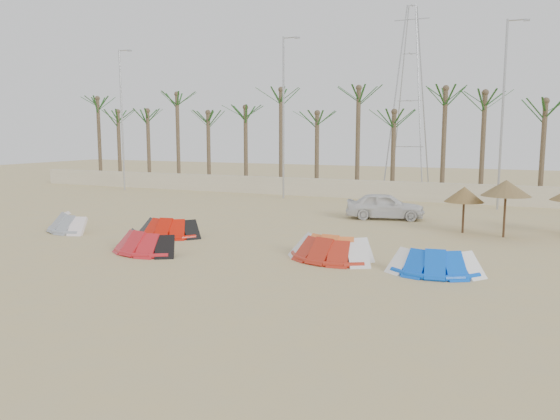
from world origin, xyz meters
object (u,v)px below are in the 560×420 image
at_px(kite_red_right, 330,248).
at_px(kite_grey, 72,222).
at_px(kite_red_mid, 148,241).
at_px(kite_blue, 436,261).
at_px(car, 385,206).
at_px(kite_red_left, 172,227).
at_px(parasol_left, 464,194).
at_px(parasol_mid, 506,188).
at_px(kite_orange, 334,245).

bearing_deg(kite_red_right, kite_grey, 176.79).
bearing_deg(kite_red_mid, kite_blue, 6.24).
relative_size(kite_grey, kite_blue, 1.11).
bearing_deg(car, kite_red_right, 169.63).
distance_m(kite_red_right, kite_blue, 3.82).
distance_m(kite_red_mid, kite_blue, 10.69).
distance_m(kite_red_left, kite_blue, 11.80).
distance_m(parasol_left, parasol_mid, 1.84).
xyz_separation_m(kite_red_left, parasol_left, (11.68, 6.12, 1.35)).
bearing_deg(kite_red_mid, kite_grey, 159.28).
relative_size(kite_grey, kite_red_right, 0.99).
xyz_separation_m(kite_red_mid, kite_red_right, (6.83, 1.61, 0.00)).
xyz_separation_m(kite_red_left, kite_red_right, (7.87, -1.42, 0.00)).
height_order(kite_grey, kite_red_right, same).
xyz_separation_m(kite_red_right, parasol_left, (3.81, 7.53, 1.35)).
relative_size(parasol_mid, car, 0.62).
relative_size(kite_grey, kite_red_mid, 1.02).
bearing_deg(kite_blue, parasol_left, 89.85).
bearing_deg(parasol_mid, kite_red_left, -156.95).
xyz_separation_m(kite_blue, car, (-4.20, 10.62, 0.28)).
height_order(kite_red_left, kite_red_right, same).
distance_m(kite_blue, parasol_mid, 7.97).
height_order(kite_red_mid, parasol_left, parasol_left).
xyz_separation_m(kite_grey, kite_blue, (16.81, -1.18, -0.00)).
relative_size(kite_grey, car, 0.84).
bearing_deg(kite_red_left, kite_red_mid, -71.19).
distance_m(kite_grey, car, 15.76).
bearing_deg(kite_red_right, car, 92.31).
xyz_separation_m(kite_red_mid, car, (6.43, 11.79, 0.28)).
bearing_deg(kite_orange, kite_red_mid, -162.00).
bearing_deg(kite_grey, parasol_mid, 19.00).
distance_m(kite_red_left, parasol_left, 13.25).
height_order(kite_red_left, kite_red_mid, same).
bearing_deg(parasol_left, kite_red_right, -116.84).
xyz_separation_m(kite_grey, kite_red_left, (5.15, 0.68, -0.00)).
distance_m(kite_red_mid, parasol_left, 14.10).
bearing_deg(kite_orange, kite_red_left, 174.03).
bearing_deg(kite_grey, kite_blue, -4.01).
height_order(kite_red_right, kite_orange, same).
distance_m(kite_orange, car, 9.59).
relative_size(kite_red_mid, car, 0.82).
bearing_deg(kite_red_left, car, 49.61).
xyz_separation_m(kite_red_left, car, (7.46, 8.76, 0.28)).
bearing_deg(car, parasol_mid, -129.74).
bearing_deg(parasol_left, parasol_mid, -13.09).
height_order(kite_blue, parasol_left, parasol_left).
bearing_deg(kite_red_right, parasol_left, 63.16).
bearing_deg(kite_grey, car, 36.84).
relative_size(kite_red_left, kite_red_mid, 0.91).
bearing_deg(kite_red_left, kite_blue, -9.08).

